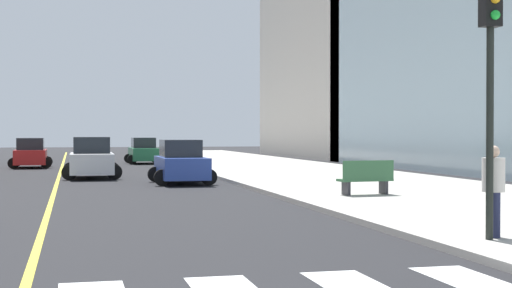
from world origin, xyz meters
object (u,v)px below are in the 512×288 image
(car_white_third, at_px, (92,159))
(pedestrian_waiting_east, at_px, (493,187))
(park_bench, at_px, (366,178))
(car_red_nearest, at_px, (31,154))
(traffic_light_near_corner, at_px, (491,53))
(car_green_second, at_px, (144,151))
(car_blue_fifth, at_px, (181,163))

(car_white_third, height_order, pedestrian_waiting_east, car_white_third)
(car_white_third, bearing_deg, pedestrian_waiting_east, 107.15)
(park_bench, relative_size, pedestrian_waiting_east, 1.04)
(pedestrian_waiting_east, bearing_deg, car_red_nearest, 26.15)
(car_red_nearest, distance_m, park_bench, 28.24)
(traffic_light_near_corner, height_order, pedestrian_waiting_east, traffic_light_near_corner)
(pedestrian_waiting_east, bearing_deg, traffic_light_near_corner, 150.48)
(traffic_light_near_corner, bearing_deg, car_red_nearest, -74.26)
(car_red_nearest, bearing_deg, car_green_second, 32.62)
(car_green_second, bearing_deg, pedestrian_waiting_east, 93.49)
(traffic_light_near_corner, bearing_deg, car_blue_fifth, -80.77)
(traffic_light_near_corner, bearing_deg, pedestrian_waiting_east, -129.43)
(car_blue_fifth, xyz_separation_m, pedestrian_waiting_east, (3.40, -19.08, 0.26))
(car_green_second, relative_size, park_bench, 2.21)
(car_red_nearest, relative_size, car_blue_fifth, 0.99)
(car_red_nearest, height_order, car_blue_fifth, car_blue_fifth)
(car_red_nearest, distance_m, traffic_light_near_corner, 37.45)
(pedestrian_waiting_east, bearing_deg, car_white_third, 26.27)
(car_white_third, bearing_deg, traffic_light_near_corner, 106.40)
(car_green_second, bearing_deg, car_red_nearest, 32.11)
(car_green_second, distance_m, park_bench, 30.76)
(car_red_nearest, relative_size, park_bench, 2.22)
(traffic_light_near_corner, relative_size, park_bench, 2.71)
(car_blue_fifth, bearing_deg, car_white_third, -53.04)
(car_green_second, xyz_separation_m, car_blue_fifth, (-0.34, -21.30, 0.02))
(car_red_nearest, height_order, car_green_second, car_red_nearest)
(traffic_light_near_corner, relative_size, pedestrian_waiting_east, 2.83)
(car_white_third, bearing_deg, car_green_second, -102.63)
(car_white_third, bearing_deg, park_bench, 121.75)
(car_green_second, xyz_separation_m, pedestrian_waiting_east, (3.07, -40.39, 0.28))
(traffic_light_near_corner, xyz_separation_m, pedestrian_waiting_east, (0.25, 0.31, -2.53))
(car_green_second, bearing_deg, car_blue_fifth, 88.24)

